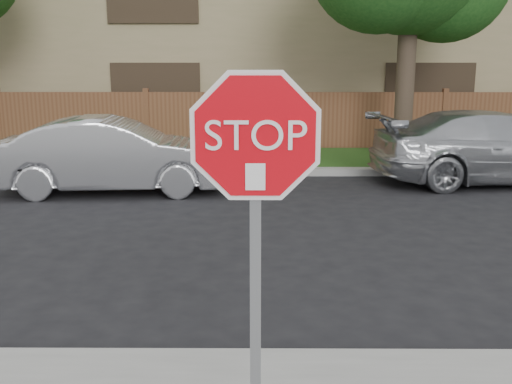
{
  "coord_description": "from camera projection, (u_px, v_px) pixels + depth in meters",
  "views": [
    {
      "loc": [
        -0.96,
        -4.75,
        2.59
      ],
      "look_at": [
        -0.98,
        -0.9,
        1.7
      ],
      "focal_mm": 42.0,
      "sensor_mm": 36.0,
      "label": 1
    }
  ],
  "objects": [
    {
      "name": "ground",
      "position": [
        369.0,
        359.0,
        5.2
      ],
      "size": [
        90.0,
        90.0,
        0.0
      ],
      "primitive_type": "plane",
      "color": "black",
      "rests_on": "ground"
    },
    {
      "name": "grass_strip",
      "position": [
        298.0,
        159.0,
        14.74
      ],
      "size": [
        70.0,
        3.0,
        0.12
      ],
      "primitive_type": "cube",
      "color": "#1E4714",
      "rests_on": "ground"
    },
    {
      "name": "far_curb",
      "position": [
        303.0,
        172.0,
        13.12
      ],
      "size": [
        70.0,
        0.3,
        0.15
      ],
      "primitive_type": "cube",
      "color": "gray",
      "rests_on": "ground"
    },
    {
      "name": "stop_sign",
      "position": [
        255.0,
        193.0,
        3.35
      ],
      "size": [
        1.01,
        0.13,
        2.55
      ],
      "color": "gray",
      "rests_on": "sidewalk_near"
    },
    {
      "name": "fence",
      "position": [
        295.0,
        122.0,
        16.13
      ],
      "size": [
        70.0,
        0.12,
        1.6
      ],
      "primitive_type": "cube",
      "color": "brown",
      "rests_on": "ground"
    },
    {
      "name": "apartment_building",
      "position": [
        287.0,
        27.0,
        20.97
      ],
      "size": [
        35.2,
        9.2,
        7.2
      ],
      "color": "#93855B",
      "rests_on": "ground"
    },
    {
      "name": "sedan_left",
      "position": [
        114.0,
        155.0,
        11.36
      ],
      "size": [
        4.43,
        1.83,
        1.43
      ],
      "primitive_type": "imported",
      "rotation": [
        0.0,
        0.0,
        1.65
      ],
      "color": "silver",
      "rests_on": "ground"
    },
    {
      "name": "sedan_right",
      "position": [
        496.0,
        147.0,
        12.24
      ],
      "size": [
        5.26,
        2.61,
        1.47
      ],
      "primitive_type": "imported",
      "rotation": [
        0.0,
        0.0,
        1.68
      ],
      "color": "#B6B9BE",
      "rests_on": "ground"
    }
  ]
}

